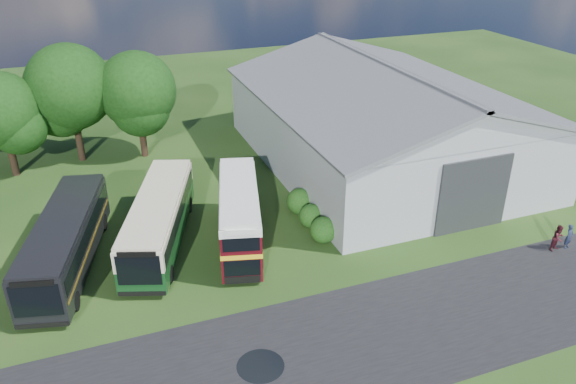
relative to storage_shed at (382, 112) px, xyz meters
name	(u,v)px	position (x,y,z in m)	size (l,w,h in m)	color
ground	(270,319)	(-15.00, -15.98, -4.17)	(120.00, 120.00, 0.00)	#193511
asphalt_road	(349,342)	(-12.00, -18.98, -4.17)	(60.00, 8.00, 0.02)	black
puddle	(260,366)	(-16.50, -18.98, -4.17)	(2.20, 2.20, 0.01)	black
storage_shed	(382,112)	(0.00, 0.00, 0.00)	(18.80, 24.80, 8.15)	gray
tree_left_b	(1,111)	(-28.00, 7.52, 1.09)	(5.78, 5.78, 8.16)	black
tree_mid	(70,87)	(-23.00, 8.82, 2.02)	(6.80, 6.80, 9.60)	black
tree_right_a	(137,90)	(-18.00, 7.82, 1.52)	(6.26, 6.26, 8.83)	black
shrub_front	(323,240)	(-9.40, -9.98, -4.17)	(1.70, 1.70, 1.70)	#194714
shrub_mid	(311,225)	(-9.40, -7.98, -4.17)	(1.60, 1.60, 1.60)	#194714
shrub_back	(300,212)	(-9.40, -5.98, -4.17)	(1.80, 1.80, 1.80)	#194714
bus_green_single	(159,219)	(-18.97, -6.75, -2.46)	(6.35, 11.84, 3.20)	black
bus_maroon_double	(240,217)	(-14.38, -8.56, -2.22)	(4.56, 9.38, 3.91)	black
bus_dark_single	(66,241)	(-24.36, -7.42, -2.45)	(5.49, 12.02, 3.23)	black
visitor_a	(569,237)	(4.27, -16.10, -3.36)	(0.59, 0.39, 1.61)	#1C243E
visitor_b	(558,238)	(3.46, -16.05, -3.32)	(0.82, 0.64, 1.70)	#3D131B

